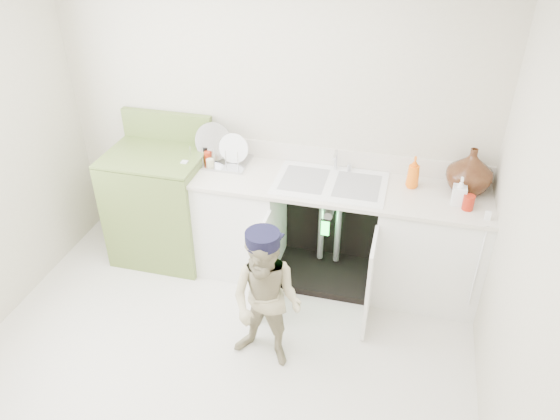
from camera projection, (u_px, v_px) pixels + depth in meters
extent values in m
plane|color=beige|center=(216.00, 369.00, 3.79)|extent=(3.50, 3.50, 0.00)
cube|color=beige|center=(271.00, 118.00, 4.33)|extent=(3.50, 2.50, 0.02)
cube|color=beige|center=(528.00, 268.00, 2.75)|extent=(2.50, 3.00, 0.02)
cube|color=white|center=(234.00, 220.00, 4.59)|extent=(0.80, 0.60, 0.86)
cube|color=white|center=(429.00, 248.00, 4.25)|extent=(0.80, 0.60, 0.86)
cube|color=black|center=(333.00, 216.00, 4.64)|extent=(0.80, 0.06, 0.86)
cube|color=black|center=(325.00, 272.00, 4.64)|extent=(0.80, 0.60, 0.06)
cylinder|color=gray|center=(321.00, 224.00, 4.50)|extent=(0.05, 0.05, 0.70)
cylinder|color=gray|center=(338.00, 226.00, 4.48)|extent=(0.05, 0.05, 0.70)
cylinder|color=gray|center=(330.00, 211.00, 4.36)|extent=(0.07, 0.18, 0.07)
cube|color=white|center=(263.00, 266.00, 4.11)|extent=(0.03, 0.40, 0.76)
cube|color=white|center=(370.00, 284.00, 3.94)|extent=(0.02, 0.40, 0.76)
cube|color=silver|center=(330.00, 185.00, 4.17)|extent=(2.44, 0.64, 0.03)
cube|color=silver|center=(337.00, 158.00, 4.36)|extent=(2.44, 0.02, 0.15)
cube|color=white|center=(330.00, 184.00, 4.17)|extent=(0.85, 0.55, 0.02)
cube|color=gray|center=(304.00, 180.00, 4.20)|extent=(0.34, 0.40, 0.01)
cube|color=gray|center=(357.00, 186.00, 4.12)|extent=(0.34, 0.40, 0.01)
cylinder|color=silver|center=(336.00, 160.00, 4.29)|extent=(0.03, 0.03, 0.17)
cylinder|color=silver|center=(335.00, 155.00, 4.21)|extent=(0.02, 0.14, 0.02)
cylinder|color=silver|center=(349.00, 167.00, 4.30)|extent=(0.04, 0.04, 0.06)
cylinder|color=white|center=(478.00, 267.00, 3.87)|extent=(0.01, 0.01, 0.70)
cube|color=white|center=(488.00, 216.00, 3.73)|extent=(0.04, 0.02, 0.06)
cube|color=silver|center=(219.00, 161.00, 4.45)|extent=(0.50, 0.33, 0.02)
cylinder|color=silver|center=(214.00, 149.00, 4.43)|extent=(0.31, 0.11, 0.30)
cylinder|color=white|center=(234.00, 154.00, 4.38)|extent=(0.24, 0.06, 0.24)
cylinder|color=silver|center=(190.00, 154.00, 4.37)|extent=(0.01, 0.01, 0.14)
cylinder|color=silver|center=(202.00, 156.00, 4.35)|extent=(0.01, 0.01, 0.14)
cylinder|color=silver|center=(214.00, 157.00, 4.33)|extent=(0.01, 0.01, 0.14)
cylinder|color=silver|center=(226.00, 159.00, 4.31)|extent=(0.01, 0.01, 0.14)
cylinder|color=silver|center=(238.00, 160.00, 4.29)|extent=(0.01, 0.01, 0.14)
imported|color=#421D13|center=(470.00, 171.00, 3.98)|extent=(0.33, 0.33, 0.35)
imported|color=orange|center=(413.00, 172.00, 4.05)|extent=(0.10, 0.10, 0.25)
imported|color=white|center=(460.00, 191.00, 3.86)|extent=(0.09, 0.10, 0.21)
cylinder|color=#A21E0D|center=(468.00, 203.00, 3.83)|extent=(0.08, 0.08, 0.11)
cylinder|color=#B42C0F|center=(207.00, 158.00, 4.42)|extent=(0.05, 0.05, 0.10)
cylinder|color=beige|center=(210.00, 164.00, 4.35)|extent=(0.06, 0.06, 0.08)
cylinder|color=black|center=(206.00, 154.00, 4.45)|extent=(0.04, 0.04, 0.12)
cube|color=silver|center=(185.00, 167.00, 4.30)|extent=(0.05, 0.05, 0.09)
cube|color=olive|center=(161.00, 207.00, 4.67)|extent=(0.79, 0.65, 0.96)
cube|color=olive|center=(154.00, 155.00, 4.41)|extent=(0.79, 0.65, 0.02)
cube|color=olive|center=(167.00, 126.00, 4.57)|extent=(0.79, 0.06, 0.25)
cylinder|color=black|center=(123.00, 162.00, 4.32)|extent=(0.18, 0.18, 0.02)
cylinder|color=silver|center=(122.00, 161.00, 4.31)|extent=(0.21, 0.21, 0.01)
cylinder|color=black|center=(141.00, 145.00, 4.58)|extent=(0.18, 0.18, 0.02)
cylinder|color=silver|center=(141.00, 143.00, 4.57)|extent=(0.21, 0.21, 0.01)
cylinder|color=black|center=(169.00, 168.00, 4.24)|extent=(0.18, 0.18, 0.02)
cylinder|color=silver|center=(168.00, 166.00, 4.23)|extent=(0.21, 0.21, 0.01)
cylinder|color=black|center=(185.00, 150.00, 4.50)|extent=(0.18, 0.18, 0.02)
cylinder|color=silver|center=(185.00, 149.00, 4.49)|extent=(0.21, 0.21, 0.01)
imported|color=tan|center=(266.00, 302.00, 3.60)|extent=(0.57, 0.48, 1.05)
cylinder|color=black|center=(265.00, 242.00, 3.33)|extent=(0.25, 0.25, 0.09)
cube|color=black|center=(272.00, 238.00, 3.43)|extent=(0.18, 0.12, 0.01)
cube|color=black|center=(325.00, 228.00, 3.98)|extent=(0.07, 0.01, 0.14)
cube|color=#26F23F|center=(325.00, 228.00, 3.97)|extent=(0.06, 0.00, 0.12)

